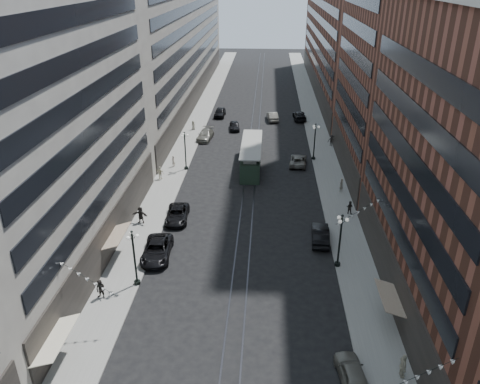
% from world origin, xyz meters
% --- Properties ---
extents(ground, '(220.00, 220.00, 0.00)m').
position_xyz_m(ground, '(0.00, 60.00, 0.00)').
color(ground, black).
rests_on(ground, ground).
extents(sidewalk_west, '(4.00, 180.00, 0.15)m').
position_xyz_m(sidewalk_west, '(-11.00, 70.00, 0.07)').
color(sidewalk_west, gray).
rests_on(sidewalk_west, ground).
extents(sidewalk_east, '(4.00, 180.00, 0.15)m').
position_xyz_m(sidewalk_east, '(11.00, 70.00, 0.07)').
color(sidewalk_east, gray).
rests_on(sidewalk_east, ground).
extents(rail_west, '(0.12, 180.00, 0.02)m').
position_xyz_m(rail_west, '(-0.70, 70.00, 0.01)').
color(rail_west, '#2D2D33').
rests_on(rail_west, ground).
extents(rail_east, '(0.12, 180.00, 0.02)m').
position_xyz_m(rail_east, '(0.70, 70.00, 0.01)').
color(rail_east, '#2D2D33').
rests_on(rail_east, ground).
extents(building_west_mid, '(8.00, 36.00, 28.00)m').
position_xyz_m(building_west_mid, '(-17.00, 33.00, 14.00)').
color(building_west_mid, '#ABA698').
rests_on(building_west_mid, ground).
extents(building_west_far, '(8.00, 90.00, 26.00)m').
position_xyz_m(building_west_far, '(-17.00, 96.00, 13.00)').
color(building_west_far, '#ABA698').
rests_on(building_west_far, ground).
extents(building_east_mid, '(8.00, 30.00, 24.00)m').
position_xyz_m(building_east_mid, '(17.00, 28.00, 12.00)').
color(building_east_mid, brown).
rests_on(building_east_mid, ground).
extents(building_east_tower, '(8.00, 26.00, 42.00)m').
position_xyz_m(building_east_tower, '(17.00, 56.00, 21.00)').
color(building_east_tower, brown).
rests_on(building_east_tower, ground).
extents(building_east_far, '(8.00, 72.00, 24.00)m').
position_xyz_m(building_east_far, '(17.00, 105.00, 12.00)').
color(building_east_far, brown).
rests_on(building_east_far, ground).
extents(lamppost_sw_far, '(1.03, 1.14, 5.52)m').
position_xyz_m(lamppost_sw_far, '(-9.20, 28.00, 3.10)').
color(lamppost_sw_far, black).
rests_on(lamppost_sw_far, sidewalk_west).
extents(lamppost_sw_mid, '(1.03, 1.14, 5.52)m').
position_xyz_m(lamppost_sw_mid, '(-9.20, 55.00, 3.10)').
color(lamppost_sw_mid, black).
rests_on(lamppost_sw_mid, sidewalk_west).
extents(lamppost_se_far, '(1.03, 1.14, 5.52)m').
position_xyz_m(lamppost_se_far, '(9.20, 32.00, 3.10)').
color(lamppost_se_far, black).
rests_on(lamppost_se_far, sidewalk_east).
extents(lamppost_se_mid, '(1.03, 1.14, 5.52)m').
position_xyz_m(lamppost_se_mid, '(9.20, 60.00, 3.10)').
color(lamppost_se_mid, black).
rests_on(lamppost_se_mid, sidewalk_east).
extents(streetcar, '(2.84, 12.85, 3.55)m').
position_xyz_m(streetcar, '(0.00, 56.71, 1.64)').
color(streetcar, '#203224').
rests_on(streetcar, ground).
extents(car_2, '(2.98, 5.90, 1.60)m').
position_xyz_m(car_2, '(-8.40, 32.66, 0.80)').
color(car_2, black).
rests_on(car_2, ground).
extents(car_4, '(2.28, 4.58, 1.50)m').
position_xyz_m(car_4, '(8.40, 18.04, 0.75)').
color(car_4, slate).
rests_on(car_4, ground).
extents(pedestrian_2, '(0.97, 0.68, 1.81)m').
position_xyz_m(pedestrian_2, '(-11.72, 25.80, 1.05)').
color(pedestrian_2, black).
rests_on(pedestrian_2, sidewalk_west).
extents(pedestrian_4, '(0.54, 1.14, 1.93)m').
position_xyz_m(pedestrian_4, '(11.90, 18.57, 1.12)').
color(pedestrian_4, '#B6B096').
rests_on(pedestrian_4, sidewalk_east).
extents(car_7, '(2.72, 5.34, 1.45)m').
position_xyz_m(car_7, '(-7.78, 40.29, 0.72)').
color(car_7, black).
rests_on(car_7, ground).
extents(car_8, '(2.72, 5.63, 1.58)m').
position_xyz_m(car_8, '(-8.16, 68.42, 0.79)').
color(car_8, '#65645A').
rests_on(car_8, ground).
extents(car_9, '(2.10, 4.93, 1.66)m').
position_xyz_m(car_9, '(-7.06, 82.09, 0.83)').
color(car_9, black).
rests_on(car_9, ground).
extents(car_10, '(2.04, 5.05, 1.63)m').
position_xyz_m(car_10, '(7.98, 36.60, 0.82)').
color(car_10, black).
rests_on(car_10, ground).
extents(car_11, '(2.85, 5.25, 1.40)m').
position_xyz_m(car_11, '(6.80, 57.93, 0.70)').
color(car_11, '#69665D').
rests_on(car_11, ground).
extents(car_12, '(2.54, 5.60, 1.59)m').
position_xyz_m(car_12, '(8.25, 80.94, 0.79)').
color(car_12, black).
rests_on(car_12, ground).
extents(car_13, '(2.16, 4.44, 1.46)m').
position_xyz_m(car_13, '(-3.65, 73.95, 0.73)').
color(car_13, black).
rests_on(car_13, ground).
extents(car_14, '(2.37, 5.10, 1.62)m').
position_xyz_m(car_14, '(3.11, 80.11, 0.81)').
color(car_14, slate).
rests_on(car_14, ground).
extents(pedestrian_5, '(1.87, 0.91, 1.94)m').
position_xyz_m(pedestrian_5, '(-11.68, 39.19, 1.12)').
color(pedestrian_5, black).
rests_on(pedestrian_5, sidewalk_west).
extents(pedestrian_6, '(1.14, 0.72, 1.80)m').
position_xyz_m(pedestrian_6, '(-12.08, 51.26, 1.05)').
color(pedestrian_6, beige).
rests_on(pedestrian_6, sidewalk_west).
extents(pedestrian_7, '(0.88, 0.72, 1.59)m').
position_xyz_m(pedestrian_7, '(11.93, 42.79, 0.94)').
color(pedestrian_7, black).
rests_on(pedestrian_7, sidewalk_east).
extents(pedestrian_8, '(0.80, 0.80, 1.88)m').
position_xyz_m(pedestrian_8, '(11.75, 48.71, 1.09)').
color(pedestrian_8, '#A29986').
rests_on(pedestrian_8, sidewalk_east).
extents(pedestrian_9, '(1.19, 0.52, 1.81)m').
position_xyz_m(pedestrian_9, '(12.50, 66.02, 1.06)').
color(pedestrian_9, black).
rests_on(pedestrian_9, sidewalk_east).
extents(pedestrian_extra_0, '(0.89, 0.73, 1.59)m').
position_xyz_m(pedestrian_extra_0, '(-10.90, 73.23, 0.95)').
color(pedestrian_extra_0, '#9E9883').
rests_on(pedestrian_extra_0, sidewalk_west).
extents(pedestrian_extra_1, '(0.59, 0.70, 1.64)m').
position_xyz_m(pedestrian_extra_1, '(-11.18, 55.85, 0.97)').
color(pedestrian_extra_1, '#C0B29F').
rests_on(pedestrian_extra_1, sidewalk_west).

